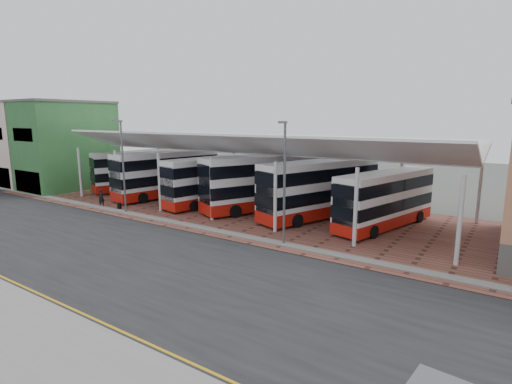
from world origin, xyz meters
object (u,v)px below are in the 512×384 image
Objects in this scene: bus_0 at (141,171)px; bus_2 at (215,181)px; bus_3 at (265,183)px; bus_1 at (167,174)px; bus_5 at (385,200)px; pedestrian at (102,198)px; bus_4 at (320,189)px.

bus_0 is 0.97× the size of bus_2.
bus_3 reaches higher than bus_0.
bus_1 is 22.64m from bus_5.
bus_1 is 1.05× the size of bus_2.
bus_2 is 5.36m from bus_3.
bus_2 is at bearing -38.88° from pedestrian.
bus_1 is at bearing -163.49° from bus_5.
bus_3 is 7.34× the size of pedestrian.
bus_2 is 10.70m from pedestrian.
bus_5 is 6.42× the size of pedestrian.
bus_3 reaches higher than bus_2.
bus_4 is at bearing -165.00° from bus_5.
pedestrian is at bearing -41.72° from bus_0.
bus_1 reaches higher than pedestrian.
pedestrian is at bearing -127.74° from bus_2.
bus_1 is 1.13× the size of bus_5.
pedestrian is (3.89, -8.10, -1.38)m from bus_0.
bus_5 is 25.32m from pedestrian.
bus_4 is at bearing 14.90° from bus_2.
bus_2 is 0.94× the size of bus_3.
bus_4 is 1.12× the size of bus_5.
bus_3 reaches higher than bus_4.
bus_4 is (10.70, 0.69, 0.12)m from bus_2.
bus_2 is 10.72m from bus_4.
bus_3 is (17.21, -0.48, 0.25)m from bus_0.
bus_0 is at bearing -166.12° from bus_5.
bus_3 is 5.38m from bus_4.
pedestrian is (-8.00, -6.97, -1.43)m from bus_2.
bus_5 is (5.40, 0.02, -0.26)m from bus_4.
bus_4 is 20.26m from pedestrian.
bus_4 is at bearing 13.59° from bus_1.
bus_3 reaches higher than bus_1.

